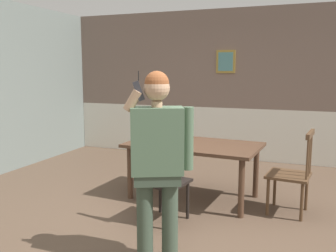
% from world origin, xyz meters
% --- Properties ---
extents(ground_plane, '(7.13, 7.13, 0.00)m').
position_xyz_m(ground_plane, '(0.00, 0.00, 0.00)').
color(ground_plane, brown).
extents(room_back_partition, '(6.48, 0.17, 2.74)m').
position_xyz_m(room_back_partition, '(-0.00, 3.19, 1.32)').
color(room_back_partition, '#756056').
rests_on(room_back_partition, ground_plane).
extents(dining_table, '(1.72, 1.08, 0.72)m').
position_xyz_m(dining_table, '(-0.01, 0.83, 0.64)').
color(dining_table, '#4C3323').
rests_on(dining_table, ground_plane).
extents(chair_near_window, '(0.52, 0.52, 0.98)m').
position_xyz_m(chair_near_window, '(-0.09, -0.03, 0.47)').
color(chair_near_window, black).
rests_on(chair_near_window, ground_plane).
extents(chair_by_doorway, '(0.51, 0.51, 0.98)m').
position_xyz_m(chair_by_doorway, '(1.20, 0.73, 0.47)').
color(chair_by_doorway, '#513823').
rests_on(chair_by_doorway, ground_plane).
extents(person_figure, '(0.54, 0.40, 1.64)m').
position_xyz_m(person_figure, '(0.18, -0.82, 0.94)').
color(person_figure, '#3A493A').
rests_on(person_figure, ground_plane).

